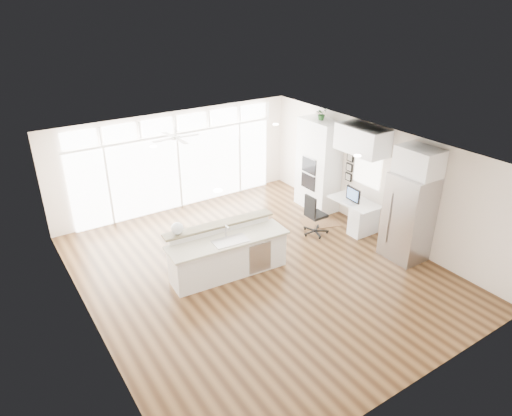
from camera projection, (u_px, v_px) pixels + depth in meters
floor at (258, 270)px, 10.02m from camera, size 7.00×8.00×0.02m
ceiling at (258, 153)px, 8.85m from camera, size 7.00×8.00×0.02m
wall_back at (177, 160)px, 12.44m from camera, size 7.00×0.04×2.70m
wall_front at (415, 321)px, 6.42m from camera, size 7.00×0.04×2.70m
wall_left at (85, 266)px, 7.69m from camera, size 0.04×8.00×2.70m
wall_right at (377, 180)px, 11.17m from camera, size 0.04×8.00×2.70m
glass_wall at (179, 171)px, 12.53m from camera, size 5.80×0.06×2.08m
transom_row at (175, 124)px, 11.95m from camera, size 5.90×0.06×0.40m
desk_window at (367, 169)px, 11.29m from camera, size 0.04×0.85×0.85m
ceiling_fan at (175, 134)px, 10.80m from camera, size 1.16×1.16×0.32m
recessed_lights at (252, 151)px, 9.00m from camera, size 3.40×3.00×0.02m
oven_cabinet at (318, 165)px, 12.40m from camera, size 0.64×1.20×2.50m
desk_nook at (353, 214)px, 11.63m from camera, size 0.72×1.30×0.76m
upper_cabinets at (362, 140)px, 10.80m from camera, size 0.64×1.30×0.64m
refrigerator at (408, 217)px, 10.11m from camera, size 0.76×0.90×2.00m
fridge_cabinet at (419, 161)px, 9.57m from camera, size 0.64×0.90×0.60m
framed_photos at (349, 167)px, 11.82m from camera, size 0.06×0.22×0.80m
kitchen_island at (229, 253)px, 9.67m from camera, size 2.67×1.17×1.04m
rug at (320, 222)px, 12.06m from camera, size 1.12×0.96×0.01m
office_chair at (316, 215)px, 11.29m from camera, size 0.55×0.51×1.06m
fishbowl at (177, 229)px, 9.28m from camera, size 0.27×0.27×0.26m
monitor at (353, 194)px, 11.34m from camera, size 0.12×0.48×0.40m
keyboard at (348, 203)px, 11.34m from camera, size 0.18×0.36×0.02m
potted_plant at (321, 115)px, 11.81m from camera, size 0.33×0.36×0.25m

